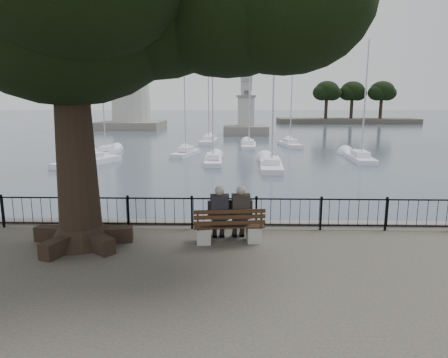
{
  "coord_description": "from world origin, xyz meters",
  "views": [
    {
      "loc": [
        0.31,
        -9.46,
        3.96
      ],
      "look_at": [
        0.0,
        2.5,
        1.6
      ],
      "focal_mm": 32.0,
      "sensor_mm": 36.0,
      "label": 1
    }
  ],
  "objects_px": {
    "lighthouse": "(129,48)",
    "lion_monument": "(246,118)",
    "person_left": "(219,216)",
    "person_right": "(240,215)",
    "bench": "(229,230)"
  },
  "relations": [
    {
      "from": "bench",
      "to": "person_right",
      "type": "relative_size",
      "value": 1.23
    },
    {
      "from": "person_right",
      "to": "bench",
      "type": "bearing_deg",
      "value": -154.66
    },
    {
      "from": "bench",
      "to": "person_left",
      "type": "height_order",
      "value": "person_left"
    },
    {
      "from": "bench",
      "to": "person_right",
      "type": "bearing_deg",
      "value": 25.34
    },
    {
      "from": "bench",
      "to": "person_left",
      "type": "distance_m",
      "value": 0.49
    },
    {
      "from": "person_right",
      "to": "lighthouse",
      "type": "bearing_deg",
      "value": 106.97
    },
    {
      "from": "lighthouse",
      "to": "lion_monument",
      "type": "bearing_deg",
      "value": -31.12
    },
    {
      "from": "person_right",
      "to": "lighthouse",
      "type": "distance_m",
      "value": 64.46
    },
    {
      "from": "lion_monument",
      "to": "bench",
      "type": "bearing_deg",
      "value": -92.16
    },
    {
      "from": "person_left",
      "to": "lighthouse",
      "type": "relative_size",
      "value": 0.05
    },
    {
      "from": "lion_monument",
      "to": "person_right",
      "type": "bearing_deg",
      "value": -91.79
    },
    {
      "from": "person_right",
      "to": "lion_monument",
      "type": "height_order",
      "value": "lion_monument"
    },
    {
      "from": "person_left",
      "to": "person_right",
      "type": "bearing_deg",
      "value": 6.3
    },
    {
      "from": "bench",
      "to": "lion_monument",
      "type": "height_order",
      "value": "lion_monument"
    },
    {
      "from": "lighthouse",
      "to": "lion_monument",
      "type": "relative_size",
      "value": 3.49
    }
  ]
}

